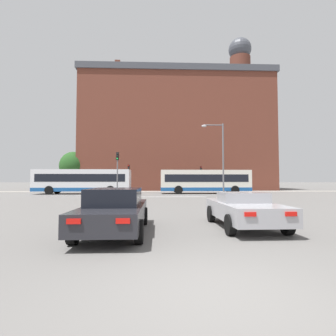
{
  "coord_description": "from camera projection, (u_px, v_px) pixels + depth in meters",
  "views": [
    {
      "loc": [
        -0.9,
        -3.94,
        1.66
      ],
      "look_at": [
        0.43,
        28.5,
        3.17
      ],
      "focal_mm": 28.0,
      "sensor_mm": 36.0,
      "label": 1
    }
  ],
  "objects": [
    {
      "name": "street_lamp_junction",
      "position": [
        219.0,
        152.0,
        26.17
      ],
      "size": [
        2.25,
        0.36,
        7.35
      ],
      "color": "slate",
      "rests_on": "ground_plane"
    },
    {
      "name": "car_roadster_right",
      "position": [
        244.0,
        209.0,
        9.25
      ],
      "size": [
        2.02,
        4.29,
        1.23
      ],
      "rotation": [
        0.0,
        0.0,
        0.01
      ],
      "color": "#9E9EA3",
      "rests_on": "ground_plane"
    },
    {
      "name": "traffic_light_near_left",
      "position": [
        117.0,
        167.0,
        26.61
      ],
      "size": [
        0.26,
        0.31,
        4.51
      ],
      "color": "slate",
      "rests_on": "ground_plane"
    },
    {
      "name": "bus_crossing_lead",
      "position": [
        205.0,
        181.0,
        32.44
      ],
      "size": [
        10.97,
        2.67,
        2.9
      ],
      "rotation": [
        0.0,
        0.0,
        1.57
      ],
      "color": "silver",
      "rests_on": "ground_plane"
    },
    {
      "name": "pedestrian_walking_west",
      "position": [
        224.0,
        185.0,
        38.91
      ],
      "size": [
        0.42,
        0.45,
        1.56
      ],
      "rotation": [
        0.0,
        0.0,
        5.37
      ],
      "color": "black",
      "rests_on": "ground_plane"
    },
    {
      "name": "traffic_light_far_left",
      "position": [
        129.0,
        173.0,
        38.0
      ],
      "size": [
        0.26,
        0.31,
        3.91
      ],
      "color": "slate",
      "rests_on": "ground_plane"
    },
    {
      "name": "ground_plane",
      "position": [
        218.0,
        292.0,
        3.89
      ],
      "size": [
        400.0,
        400.0,
        0.0
      ],
      "primitive_type": "plane",
      "color": "#605E5B"
    },
    {
      "name": "pedestrian_walking_east",
      "position": [
        224.0,
        185.0,
        39.03
      ],
      "size": [
        0.44,
        0.44,
        1.6
      ],
      "rotation": [
        0.0,
        0.0,
        5.48
      ],
      "color": "brown",
      "rests_on": "ground_plane"
    },
    {
      "name": "pedestrian_waiting",
      "position": [
        171.0,
        184.0,
        38.39
      ],
      "size": [
        0.31,
        0.44,
        1.85
      ],
      "rotation": [
        0.0,
        0.0,
        4.47
      ],
      "color": "brown",
      "rests_on": "ground_plane"
    },
    {
      "name": "tree_by_building",
      "position": [
        73.0,
        166.0,
        42.2
      ],
      "size": [
        4.32,
        4.32,
        6.24
      ],
      "color": "#4C3823",
      "rests_on": "ground_plane"
    },
    {
      "name": "traffic_light_far_right",
      "position": [
        201.0,
        174.0,
        38.23
      ],
      "size": [
        0.26,
        0.31,
        3.7
      ],
      "color": "slate",
      "rests_on": "ground_plane"
    },
    {
      "name": "far_pavement",
      "position": [
        163.0,
        191.0,
        38.52
      ],
      "size": [
        68.91,
        2.5,
        0.01
      ],
      "primitive_type": "cube",
      "color": "gray",
      "rests_on": "ground_plane"
    },
    {
      "name": "car_saloon_left",
      "position": [
        115.0,
        210.0,
        8.29
      ],
      "size": [
        1.93,
        4.86,
        1.4
      ],
      "rotation": [
        0.0,
        0.0,
        0.0
      ],
      "color": "#232328",
      "rests_on": "ground_plane"
    },
    {
      "name": "stop_line_strip",
      "position": [
        166.0,
        197.0,
        26.11
      ],
      "size": [
        8.02,
        0.3,
        0.01
      ],
      "primitive_type": "cube",
      "color": "silver",
      "rests_on": "ground_plane"
    },
    {
      "name": "brick_civic_building",
      "position": [
        177.0,
        131.0,
        47.47
      ],
      "size": [
        32.98,
        12.01,
        28.05
      ],
      "color": "brown",
      "rests_on": "ground_plane"
    },
    {
      "name": "bus_crossing_trailing",
      "position": [
        83.0,
        181.0,
        31.52
      ],
      "size": [
        11.31,
        2.71,
        2.94
      ],
      "rotation": [
        0.0,
        0.0,
        1.57
      ],
      "color": "silver",
      "rests_on": "ground_plane"
    }
  ]
}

